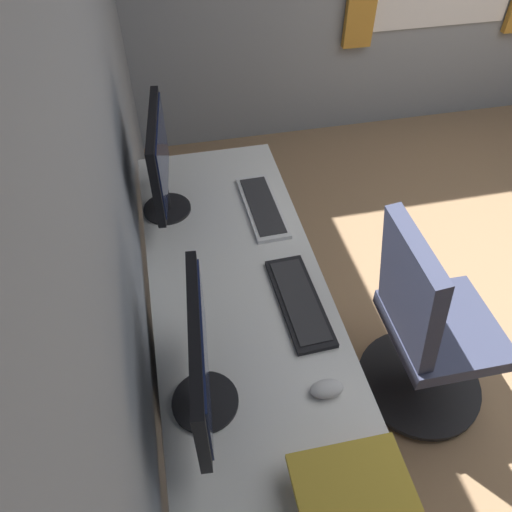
# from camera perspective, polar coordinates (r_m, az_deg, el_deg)

# --- Properties ---
(wall_back) EXTENTS (5.01, 0.10, 2.60)m
(wall_back) POSITION_cam_1_polar(r_m,az_deg,el_deg) (1.35, -18.47, 6.93)
(wall_back) COLOR #8C939E
(wall_back) RESTS_ON ground
(desk) EXTENTS (1.91, 0.64, 0.73)m
(desk) POSITION_cam_1_polar(r_m,az_deg,el_deg) (1.81, -1.55, -6.73)
(desk) COLOR white
(desk) RESTS_ON ground
(drawer_pedestal) EXTENTS (0.40, 0.51, 0.69)m
(drawer_pedestal) POSITION_cam_1_polar(r_m,az_deg,el_deg) (2.01, -1.51, -14.74)
(drawer_pedestal) COLOR white
(drawer_pedestal) RESTS_ON ground
(monitor_primary) EXTENTS (0.48, 0.20, 0.44)m
(monitor_primary) POSITION_cam_1_polar(r_m,az_deg,el_deg) (1.99, -11.05, 10.79)
(monitor_primary) COLOR black
(monitor_primary) RESTS_ON desk
(monitor_secondary) EXTENTS (0.50, 0.20, 0.39)m
(monitor_secondary) POSITION_cam_1_polar(r_m,az_deg,el_deg) (1.35, -6.47, -11.95)
(monitor_secondary) COLOR black
(monitor_secondary) RESTS_ON desk
(keyboard_main) EXTENTS (0.42, 0.15, 0.02)m
(keyboard_main) POSITION_cam_1_polar(r_m,az_deg,el_deg) (1.75, 5.02, -5.23)
(keyboard_main) COLOR black
(keyboard_main) RESTS_ON desk
(keyboard_spare) EXTENTS (0.42, 0.15, 0.02)m
(keyboard_spare) POSITION_cam_1_polar(r_m,az_deg,el_deg) (2.10, 0.73, 5.72)
(keyboard_spare) COLOR silver
(keyboard_spare) RESTS_ON desk
(mouse_main) EXTENTS (0.06, 0.10, 0.03)m
(mouse_main) POSITION_cam_1_polar(r_m,az_deg,el_deg) (1.56, 8.17, -14.94)
(mouse_main) COLOR silver
(mouse_main) RESTS_ON desk
(book_stack_near) EXTENTS (0.21, 0.31, 0.08)m
(book_stack_near) POSITION_cam_1_polar(r_m,az_deg,el_deg) (1.42, 11.24, -24.54)
(book_stack_near) COLOR #B2383D
(book_stack_near) RESTS_ON desk
(office_chair) EXTENTS (0.56, 0.56, 0.97)m
(office_chair) POSITION_cam_1_polar(r_m,az_deg,el_deg) (2.12, 18.97, -8.29)
(office_chair) COLOR #383D56
(office_chair) RESTS_ON ground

